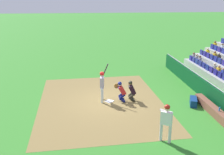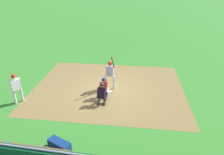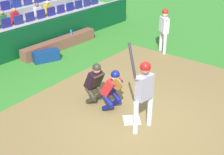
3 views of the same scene
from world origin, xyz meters
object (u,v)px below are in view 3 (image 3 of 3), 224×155
object	(u,v)px
equipment_duffel_bag	(46,56)
home_plate_marker	(132,120)
batter_at_plate	(144,89)
catcher_crouching	(113,88)
water_bottle_on_bench	(71,32)
on_deck_batter	(164,26)
home_plate_umpire	(95,81)
dugout_bench	(60,44)

from	to	relation	value
equipment_duffel_bag	home_plate_marker	bearing A→B (deg)	98.09
batter_at_plate	catcher_crouching	xyz separation A→B (m)	(-0.18, -1.11, -0.45)
home_plate_marker	batter_at_plate	bearing A→B (deg)	73.35
batter_at_plate	water_bottle_on_bench	size ratio (longest dim) A/B	10.79
home_plate_marker	batter_at_plate	world-z (taller)	batter_at_plate
batter_at_plate	on_deck_batter	bearing A→B (deg)	-153.51
home_plate_marker	home_plate_umpire	world-z (taller)	home_plate_umpire
home_plate_marker	dugout_bench	xyz separation A→B (m)	(-2.23, -5.35, 0.20)
dugout_bench	on_deck_batter	world-z (taller)	on_deck_batter
home_plate_umpire	water_bottle_on_bench	xyz separation A→B (m)	(-2.82, -4.01, -0.15)
batter_at_plate	catcher_crouching	world-z (taller)	batter_at_plate
batter_at_plate	catcher_crouching	size ratio (longest dim) A/B	1.80
catcher_crouching	on_deck_batter	world-z (taller)	on_deck_batter
batter_at_plate	catcher_crouching	bearing A→B (deg)	-99.02
dugout_bench	on_deck_batter	distance (m)	4.23
catcher_crouching	on_deck_batter	bearing A→B (deg)	-164.64
batter_at_plate	dugout_bench	distance (m)	6.28
batter_at_plate	dugout_bench	xyz separation A→B (m)	(-2.35, -5.75, -0.93)
batter_at_plate	equipment_duffel_bag	world-z (taller)	batter_at_plate
water_bottle_on_bench	on_deck_batter	xyz separation A→B (m)	(-1.76, 3.39, 0.52)
home_plate_marker	catcher_crouching	xyz separation A→B (m)	(-0.06, -0.70, 0.69)
home_plate_umpire	water_bottle_on_bench	size ratio (longest dim) A/B	6.08
dugout_bench	on_deck_batter	xyz separation A→B (m)	(-2.38, 3.39, 0.85)
dugout_bench	water_bottle_on_bench	bearing A→B (deg)	179.60
batter_at_plate	water_bottle_on_bench	distance (m)	6.50
catcher_crouching	equipment_duffel_bag	world-z (taller)	catcher_crouching
catcher_crouching	equipment_duffel_bag	distance (m)	4.23
dugout_bench	equipment_duffel_bag	distance (m)	1.31
water_bottle_on_bench	equipment_duffel_bag	world-z (taller)	water_bottle_on_bench
water_bottle_on_bench	on_deck_batter	bearing A→B (deg)	117.46
home_plate_marker	home_plate_umpire	size ratio (longest dim) A/B	0.34
water_bottle_on_bench	dugout_bench	bearing A→B (deg)	-0.40
equipment_duffel_bag	water_bottle_on_bench	bearing A→B (deg)	-142.18
equipment_duffel_bag	on_deck_batter	bearing A→B (deg)	162.13
on_deck_batter	dugout_bench	bearing A→B (deg)	-54.89
batter_at_plate	on_deck_batter	world-z (taller)	batter_at_plate
home_plate_umpire	home_plate_marker	bearing A→B (deg)	88.30
home_plate_marker	equipment_duffel_bag	xyz separation A→B (m)	(-1.05, -4.78, 0.19)
catcher_crouching	water_bottle_on_bench	bearing A→B (deg)	-121.14
catcher_crouching	home_plate_umpire	xyz separation A→B (m)	(0.02, -0.63, -0.01)
dugout_bench	equipment_duffel_bag	xyz separation A→B (m)	(1.18, 0.57, -0.01)
on_deck_batter	equipment_duffel_bag	bearing A→B (deg)	-38.39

